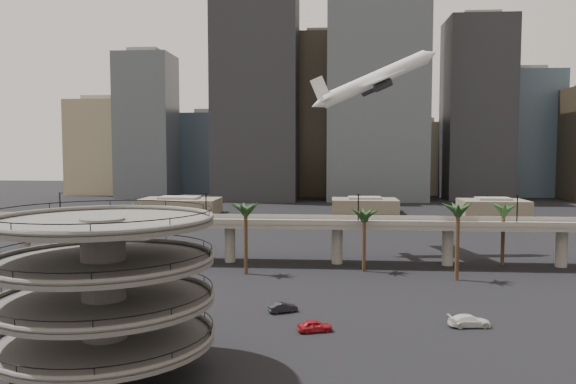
# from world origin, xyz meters

# --- Properties ---
(ground) EXTENTS (700.00, 700.00, 0.00)m
(ground) POSITION_xyz_m (0.00, 0.00, 0.00)
(ground) COLOR black
(ground) RESTS_ON ground
(parking_ramp) EXTENTS (22.20, 22.20, 17.35)m
(parking_ramp) POSITION_xyz_m (-13.00, -4.00, 9.84)
(parking_ramp) COLOR #524F4D
(parking_ramp) RESTS_ON ground
(overpass) EXTENTS (130.00, 9.30, 14.70)m
(overpass) POSITION_xyz_m (0.00, 55.00, 7.34)
(overpass) COLOR slate
(overpass) RESTS_ON ground
(palm_trees) EXTENTS (76.40, 18.40, 14.00)m
(palm_trees) POSITION_xyz_m (11.58, 47.18, 11.30)
(palm_trees) COLOR #49301F
(palm_trees) RESTS_ON ground
(low_buildings) EXTENTS (135.00, 27.50, 6.80)m
(low_buildings) POSITION_xyz_m (6.89, 142.30, 2.86)
(low_buildings) COLOR brown
(low_buildings) RESTS_ON ground
(skyline) EXTENTS (269.00, 86.00, 108.55)m
(skyline) POSITION_xyz_m (15.11, 217.09, 39.64)
(skyline) COLOR #84755B
(skyline) RESTS_ON ground
(airborne_jet) EXTENTS (29.88, 27.80, 15.46)m
(airborne_jet) POSITION_xyz_m (19.19, 69.93, 38.62)
(airborne_jet) COLOR silver
(airborne_jet) RESTS_ON ground
(car_a) EXTENTS (4.78, 3.06, 1.51)m
(car_a) POSITION_xyz_m (7.79, 11.72, 0.76)
(car_a) COLOR #B21925
(car_a) RESTS_ON ground
(car_b) EXTENTS (4.39, 3.19, 1.38)m
(car_b) POSITION_xyz_m (3.01, 19.93, 0.69)
(car_b) COLOR black
(car_b) RESTS_ON ground
(car_c) EXTENTS (5.69, 2.90, 1.58)m
(car_c) POSITION_xyz_m (27.84, 15.29, 0.79)
(car_c) COLOR white
(car_c) RESTS_ON ground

